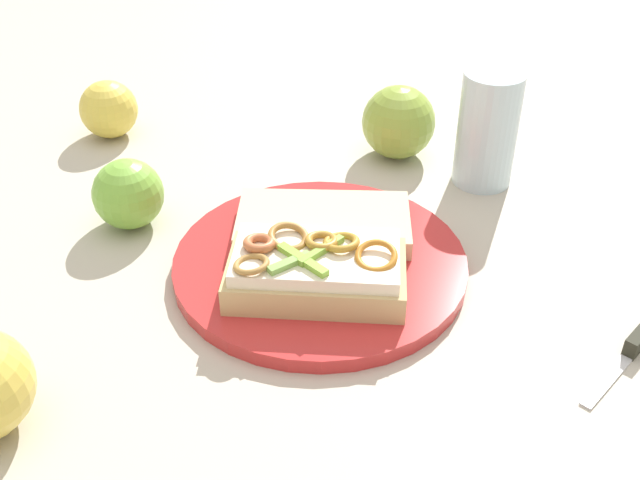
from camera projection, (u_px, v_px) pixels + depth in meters
name	position (u px, v px, depth m)	size (l,w,h in m)	color
ground_plane	(320.00, 270.00, 0.72)	(2.00, 2.00, 0.00)	#B6AE9D
plate	(320.00, 264.00, 0.71)	(0.27, 0.27, 0.01)	red
sandwich	(316.00, 269.00, 0.66)	(0.13, 0.17, 0.05)	tan
bread_slice_side	(323.00, 223.00, 0.74)	(0.16, 0.09, 0.02)	beige
apple_1	(395.00, 121.00, 0.87)	(0.08, 0.08, 0.08)	#89A63C
apple_2	(109.00, 109.00, 0.92)	(0.07, 0.07, 0.07)	#DDC349
apple_4	(129.00, 193.00, 0.76)	(0.07, 0.07, 0.07)	#78B73E
drinking_glass	(488.00, 129.00, 0.81)	(0.06, 0.06, 0.13)	silver
knife	(635.00, 344.00, 0.63)	(0.12, 0.05, 0.02)	silver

